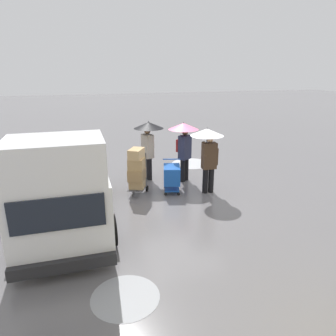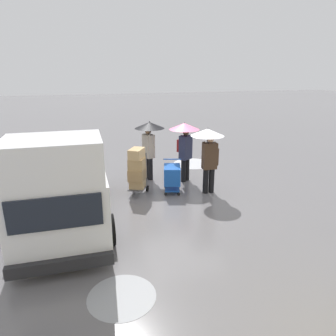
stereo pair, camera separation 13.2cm
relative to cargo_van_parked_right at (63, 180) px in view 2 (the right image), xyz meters
The scene contains 10 objects.
ground_plane 4.01m from the cargo_van_parked_right, 160.64° to the right, with size 90.00×90.00×0.00m, color slate.
slush_patch_near_cluster 6.62m from the cargo_van_parked_right, 140.58° to the right, with size 1.63×1.63×0.01m, color silver.
slush_patch_mid_street 3.53m from the cargo_van_parked_right, 107.18° to the left, with size 1.22×1.22×0.01m, color #999BA0.
slush_patch_far_side 1.63m from the cargo_van_parked_right, 61.00° to the left, with size 1.51×1.51×0.01m, color #999BA0.
cargo_van_parked_right is the anchor object (origin of this frame).
shopping_cart_vendor 3.56m from the cargo_van_parked_right, 158.40° to the right, with size 0.75×0.94×1.02m.
hand_dolly_boxes 2.59m from the cargo_van_parked_right, 146.52° to the right, with size 0.77×0.85×1.51m.
pedestrian_pink_side 3.94m from the cargo_van_parked_right, 136.30° to the right, with size 1.04×1.04×2.15m.
pedestrian_black_side 4.44m from the cargo_van_parked_right, 167.96° to the right, with size 1.04×1.04×2.15m.
pedestrian_white_side 4.55m from the cargo_van_parked_right, 151.34° to the right, with size 1.04×1.04×2.15m.
Camera 2 is at (3.10, 9.01, 3.82)m, focal length 33.00 mm.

